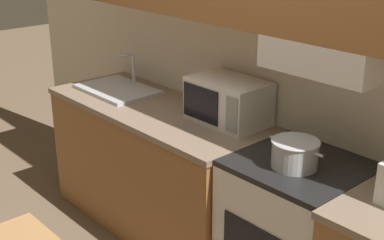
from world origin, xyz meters
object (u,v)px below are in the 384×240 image
(stove_range, at_px, (295,239))
(cooking_pot, at_px, (295,153))
(microwave, at_px, (228,101))
(sink_basin, at_px, (117,89))

(stove_range, relative_size, cooking_pot, 2.79)
(cooking_pot, height_order, microwave, microwave)
(stove_range, bearing_deg, cooking_pot, -87.08)
(stove_range, height_order, cooking_pot, cooking_pot)
(sink_basin, bearing_deg, cooking_pot, -1.56)
(microwave, xyz_separation_m, sink_basin, (-0.94, -0.15, -0.12))
(stove_range, relative_size, microwave, 1.89)
(cooking_pot, xyz_separation_m, microwave, (-0.65, 0.20, 0.06))
(stove_range, xyz_separation_m, microwave, (-0.65, 0.14, 0.58))
(cooking_pot, xyz_separation_m, sink_basin, (-1.60, 0.04, -0.06))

